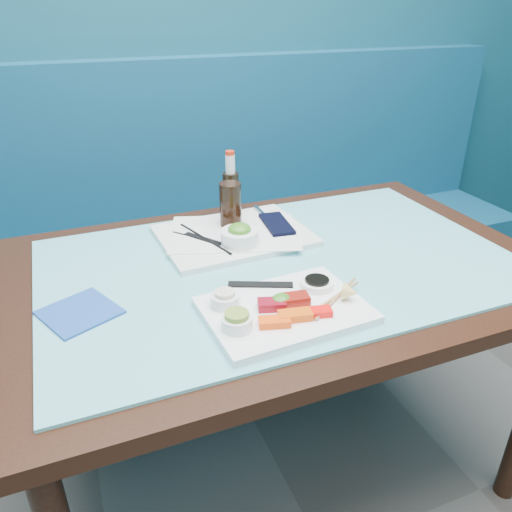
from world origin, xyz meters
name	(u,v)px	position (x,y,z in m)	size (l,w,h in m)	color
booth_bench	(199,256)	(0.00, 2.29, 0.37)	(3.00, 0.56, 1.17)	navy
dining_table	(280,291)	(0.00, 1.45, 0.67)	(1.40, 0.90, 0.75)	black
glass_top	(280,263)	(0.00, 1.45, 0.75)	(1.22, 0.76, 0.01)	#64BFC9
sashimi_plate	(285,310)	(-0.09, 1.22, 0.77)	(0.35, 0.25, 0.02)	white
salmon_left	(274,322)	(-0.14, 1.17, 0.78)	(0.07, 0.03, 0.02)	#FF4A0A
salmon_mid	(295,315)	(-0.09, 1.17, 0.78)	(0.07, 0.03, 0.02)	#E84E09
salmon_right	(317,312)	(-0.04, 1.17, 0.78)	(0.06, 0.03, 0.01)	#FF100A
tuna_left	(272,305)	(-0.12, 1.23, 0.79)	(0.06, 0.04, 0.02)	maroon
tuna_right	(294,299)	(-0.07, 1.23, 0.79)	(0.06, 0.04, 0.02)	maroon
seaweed_garnish	(281,300)	(-0.10, 1.23, 0.79)	(0.05, 0.04, 0.03)	#33751B
ramekin_wasabi	(237,322)	(-0.22, 1.19, 0.79)	(0.07, 0.07, 0.03)	white
wasabi_fill	(237,315)	(-0.22, 1.19, 0.81)	(0.05, 0.05, 0.01)	olive
ramekin_ginger	(225,300)	(-0.21, 1.28, 0.79)	(0.06, 0.06, 0.03)	silver
ginger_fill	(225,293)	(-0.21, 1.28, 0.81)	(0.04, 0.04, 0.01)	beige
soy_dish	(317,284)	(0.01, 1.27, 0.78)	(0.08, 0.08, 0.02)	white
soy_fill	(317,280)	(0.01, 1.27, 0.79)	(0.06, 0.06, 0.01)	black
lemon_wedge	(350,292)	(0.05, 1.19, 0.80)	(0.04, 0.04, 0.03)	#FFE278
chopstick_sleeve	(260,285)	(-0.11, 1.33, 0.78)	(0.15, 0.02, 0.00)	black
wooden_chopstick_a	(332,299)	(0.02, 1.21, 0.78)	(0.01, 0.01, 0.20)	#B08252
wooden_chopstick_b	(336,298)	(0.03, 1.21, 0.78)	(0.01, 0.01, 0.21)	#AB7B50
serving_tray	(234,235)	(-0.06, 1.64, 0.77)	(0.42, 0.31, 0.02)	white
paper_placemat	(234,233)	(-0.06, 1.64, 0.77)	(0.36, 0.26, 0.00)	silver
seaweed_bowl	(240,237)	(-0.07, 1.56, 0.79)	(0.10, 0.10, 0.04)	white
seaweed_salad	(239,229)	(-0.07, 1.56, 0.82)	(0.06, 0.06, 0.03)	#3C7F1D
cola_glass	(230,205)	(-0.05, 1.69, 0.84)	(0.06, 0.06, 0.13)	black
navy_pouch	(277,224)	(0.07, 1.64, 0.78)	(0.07, 0.16, 0.01)	black
fork	(261,212)	(0.06, 1.74, 0.78)	(0.01, 0.01, 0.10)	silver
black_chopstick_a	(202,239)	(-0.16, 1.63, 0.78)	(0.01, 0.01, 0.20)	black
black_chopstick_b	(205,238)	(-0.16, 1.63, 0.78)	(0.01, 0.01, 0.25)	black
tray_sleeve	(203,239)	(-0.16, 1.63, 0.78)	(0.02, 0.13, 0.00)	black
cola_bottle_body	(231,195)	(-0.02, 1.80, 0.83)	(0.05, 0.05, 0.14)	black
cola_bottle_neck	(230,164)	(-0.02, 1.80, 0.93)	(0.03, 0.03, 0.06)	silver
cola_bottle_cap	(230,153)	(-0.02, 1.80, 0.96)	(0.03, 0.03, 0.01)	red
blue_napkin	(80,312)	(-0.51, 1.39, 0.76)	(0.15, 0.15, 0.01)	#1B4697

